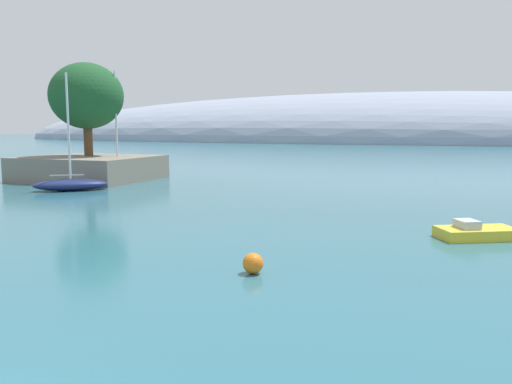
# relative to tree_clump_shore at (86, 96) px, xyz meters

# --- Properties ---
(shore_outcrop) EXTENTS (12.36, 10.75, 2.42)m
(shore_outcrop) POSITION_rel_tree_clump_shore_xyz_m (0.44, -0.49, -7.31)
(shore_outcrop) COLOR gray
(shore_outcrop) RESTS_ON ground
(tree_clump_shore) EXTENTS (7.44, 7.44, 9.48)m
(tree_clump_shore) POSITION_rel_tree_clump_shore_xyz_m (0.00, 0.00, 0.00)
(tree_clump_shore) COLOR brown
(tree_clump_shore) RESTS_ON shore_outcrop
(distant_ridge) EXTENTS (320.99, 86.30, 36.18)m
(distant_ridge) POSITION_rel_tree_clump_shore_xyz_m (7.96, 156.14, -8.52)
(distant_ridge) COLOR #8E99AD
(distant_ridge) RESTS_ON ground
(sailboat_teal_near_shore) EXTENTS (7.38, 5.33, 11.04)m
(sailboat_teal_near_shore) POSITION_rel_tree_clump_shore_xyz_m (2.98, 0.73, -7.89)
(sailboat_teal_near_shore) COLOR #1E6B70
(sailboat_teal_near_shore) RESTS_ON water
(sailboat_navy_mid_mooring) EXTENTS (6.21, 5.67, 9.93)m
(sailboat_navy_mid_mooring) POSITION_rel_tree_clump_shore_xyz_m (4.74, -8.42, -7.92)
(sailboat_navy_mid_mooring) COLOR navy
(sailboat_navy_mid_mooring) RESTS_ON water
(motorboat_yellow_foreground) EXTENTS (4.28, 3.49, 0.93)m
(motorboat_yellow_foreground) POSITION_rel_tree_clump_shore_xyz_m (36.51, -16.86, -8.21)
(motorboat_yellow_foreground) COLOR yellow
(motorboat_yellow_foreground) RESTS_ON water
(mooring_buoy_orange) EXTENTS (0.78, 0.78, 0.78)m
(mooring_buoy_orange) POSITION_rel_tree_clump_shore_xyz_m (28.46, -26.45, -8.13)
(mooring_buoy_orange) COLOR orange
(mooring_buoy_orange) RESTS_ON water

